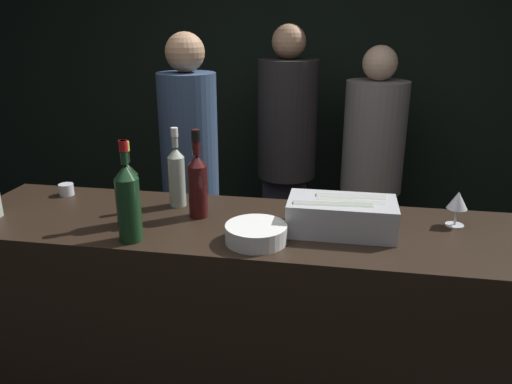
% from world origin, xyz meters
% --- Properties ---
extents(wall_back_chalkboard, '(6.40, 0.06, 2.80)m').
position_xyz_m(wall_back_chalkboard, '(0.00, 2.28, 1.40)').
color(wall_back_chalkboard, black).
rests_on(wall_back_chalkboard, ground_plane).
extents(bar_counter, '(2.33, 0.59, 1.07)m').
position_xyz_m(bar_counter, '(0.00, 0.30, 0.53)').
color(bar_counter, black).
rests_on(bar_counter, ground_plane).
extents(ice_bin_with_bottles, '(0.39, 0.21, 0.13)m').
position_xyz_m(ice_bin_with_bottles, '(0.33, 0.29, 1.13)').
color(ice_bin_with_bottles, '#B7BABF').
rests_on(ice_bin_with_bottles, bar_counter).
extents(bowl_white, '(0.22, 0.22, 0.06)m').
position_xyz_m(bowl_white, '(0.03, 0.14, 1.10)').
color(bowl_white, white).
rests_on(bowl_white, bar_counter).
extents(wine_glass, '(0.08, 0.08, 0.13)m').
position_xyz_m(wine_glass, '(0.75, 0.42, 1.16)').
color(wine_glass, silver).
rests_on(wine_glass, bar_counter).
extents(candle_votive, '(0.06, 0.06, 0.05)m').
position_xyz_m(candle_votive, '(-0.88, 0.48, 1.09)').
color(candle_votive, silver).
rests_on(candle_votive, bar_counter).
extents(red_wine_bottle_burgundy, '(0.08, 0.08, 0.36)m').
position_xyz_m(red_wine_bottle_burgundy, '(-0.40, 0.08, 1.21)').
color(red_wine_bottle_burgundy, '#143319').
rests_on(red_wine_bottle_burgundy, bar_counter).
extents(red_wine_bottle_black_foil, '(0.07, 0.07, 0.35)m').
position_xyz_m(red_wine_bottle_black_foil, '(-0.23, 0.34, 1.21)').
color(red_wine_bottle_black_foil, '#380F0F').
rests_on(red_wine_bottle_black_foil, bar_counter).
extents(champagne_bottle, '(0.08, 0.08, 0.32)m').
position_xyz_m(champagne_bottle, '(-0.46, 0.22, 1.20)').
color(champagne_bottle, black).
rests_on(champagne_bottle, bar_counter).
extents(white_wine_bottle, '(0.07, 0.07, 0.33)m').
position_xyz_m(white_wine_bottle, '(-0.35, 0.44, 1.20)').
color(white_wine_bottle, '#9EA899').
rests_on(white_wine_bottle, bar_counter).
extents(person_in_hoodie, '(0.32, 0.32, 1.74)m').
position_xyz_m(person_in_hoodie, '(-0.53, 1.18, 0.99)').
color(person_in_hoodie, black).
rests_on(person_in_hoodie, ground_plane).
extents(person_blond_tee, '(0.38, 0.38, 1.78)m').
position_xyz_m(person_blond_tee, '(-0.04, 1.72, 0.99)').
color(person_blond_tee, black).
rests_on(person_blond_tee, ground_plane).
extents(person_grey_polo, '(0.39, 0.39, 1.66)m').
position_xyz_m(person_grey_polo, '(0.51, 1.73, 0.92)').
color(person_grey_polo, black).
rests_on(person_grey_polo, ground_plane).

